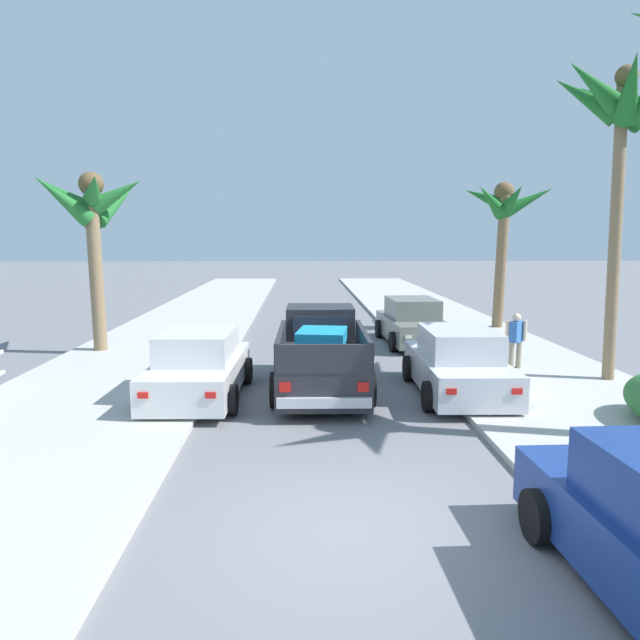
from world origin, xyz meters
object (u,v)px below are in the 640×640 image
car_right_near (199,367)px  pedestrian (516,339)px  palm_tree_left_fore (503,213)px  car_left_mid (412,323)px  car_left_near (458,364)px  palm_tree_right_mid (627,111)px  pickup_truck (321,355)px  palm_tree_right_fore (92,210)px

car_right_near → pedestrian: bearing=15.7°
palm_tree_left_fore → pedestrian: (-1.93, -6.97, -3.58)m
car_right_near → palm_tree_left_fore: bearing=42.9°
car_left_mid → car_left_near: bearing=-91.8°
palm_tree_right_mid → pedestrian: bearing=148.7°
car_left_mid → pickup_truck: bearing=-120.0°
car_left_near → palm_tree_left_fore: bearing=66.0°
pickup_truck → palm_tree_left_fore: 11.64m
pickup_truck → car_left_near: size_ratio=1.22×
pickup_truck → car_left_near: 3.18m
palm_tree_right_fore → pedestrian: size_ratio=3.46×
pickup_truck → palm_tree_right_mid: (7.15, 0.26, 5.69)m
palm_tree_right_mid → pedestrian: palm_tree_right_mid is taller
car_right_near → palm_tree_left_fore: (9.92, 9.21, 3.78)m
car_left_near → car_right_near: same height
pedestrian → car_left_mid: bearing=114.5°
pickup_truck → car_left_mid: bearing=60.0°
car_left_near → palm_tree_right_mid: (4.06, 1.00, 5.78)m
palm_tree_right_fore → pedestrian: 12.77m
pickup_truck → car_left_mid: size_ratio=1.21×
car_right_near → palm_tree_right_mid: bearing=6.2°
car_left_near → palm_tree_right_fore: palm_tree_right_fore is taller
car_left_mid → palm_tree_left_fore: size_ratio=0.77×
palm_tree_right_mid → pickup_truck: bearing=-177.9°
pickup_truck → pedestrian: bearing=15.3°
palm_tree_right_mid → car_left_near: bearing=-166.2°
car_right_near → car_left_mid: (6.05, 6.50, 0.00)m
pedestrian → palm_tree_right_fore: bearing=166.3°
car_left_mid → palm_tree_left_fore: 6.05m
palm_tree_left_fore → pedestrian: size_ratio=3.54×
palm_tree_left_fore → pickup_truck: bearing=-130.4°
car_left_near → car_right_near: bearing=-179.3°
car_left_near → pedestrian: size_ratio=2.70×
car_right_near → palm_tree_right_fore: palm_tree_right_fore is taller
pickup_truck → palm_tree_left_fore: (7.16, 8.40, 3.69)m
palm_tree_left_fore → pedestrian: 8.07m
pickup_truck → palm_tree_left_fore: palm_tree_left_fore is taller
pickup_truck → palm_tree_right_mid: size_ratio=0.69×
car_right_near → palm_tree_right_fore: 7.47m
pickup_truck → car_right_near: (-2.76, -0.81, -0.09)m
palm_tree_right_mid → car_right_near: bearing=-173.8°
car_left_near → palm_tree_right_mid: palm_tree_right_mid is taller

